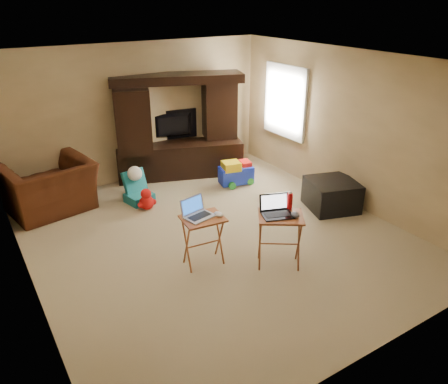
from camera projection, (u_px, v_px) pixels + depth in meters
floor at (217, 237)px, 6.39m from camera, size 5.50×5.50×0.00m
ceiling at (215, 61)px, 5.36m from camera, size 5.50×5.50×0.00m
wall_back at (138, 113)px, 7.99m from camera, size 5.00×0.00×5.00m
wall_front at (382, 248)px, 3.76m from camera, size 5.00×0.00×5.00m
wall_left at (16, 199)px, 4.66m from camera, size 0.00×5.50×5.50m
wall_right at (347, 128)px, 7.09m from camera, size 0.00×5.50×5.50m
window_pane at (286, 101)px, 8.21m from camera, size 0.00×1.20×1.20m
window_frame at (285, 101)px, 8.20m from camera, size 0.06×1.14×1.34m
entertainment_center at (179, 127)px, 8.17m from camera, size 2.44×1.35×1.94m
television at (173, 126)px, 8.37m from camera, size 0.99×0.29×0.57m
recliner at (49, 187)px, 7.00m from camera, size 1.47×1.34×0.84m
child_rocker at (138, 187)px, 7.35m from camera, size 0.50×0.54×0.54m
plush_toy at (146, 199)px, 7.14m from camera, size 0.33×0.28×0.37m
push_toy at (236, 172)px, 8.08m from camera, size 0.71×0.57×0.47m
ottoman at (332, 195)px, 7.16m from camera, size 0.94×0.94×0.48m
tray_table_left at (203, 241)px, 5.63m from camera, size 0.56×0.47×0.68m
tray_table_right at (279, 241)px, 5.59m from camera, size 0.71×0.68×0.73m
laptop_left at (199, 209)px, 5.45m from camera, size 0.41×0.36×0.24m
laptop_right at (278, 207)px, 5.39m from camera, size 0.46×0.42×0.24m
mouse_left at (219, 214)px, 5.52m from camera, size 0.12×0.15×0.06m
mouse_right at (295, 215)px, 5.40m from camera, size 0.13×0.17×0.06m
water_bottle at (290, 201)px, 5.56m from camera, size 0.07×0.07×0.22m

